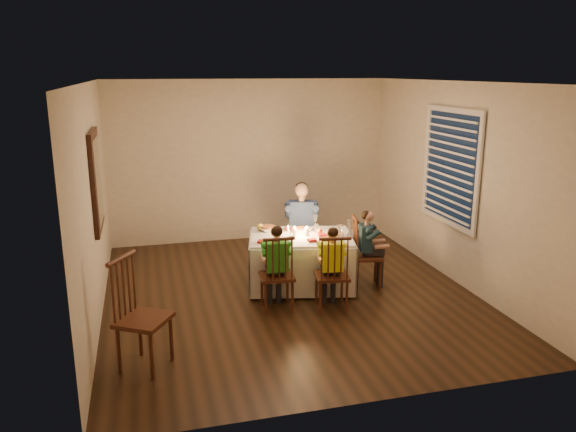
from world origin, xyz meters
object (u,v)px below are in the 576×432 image
object	(u,v)px
adult	(301,268)
chair_near_left	(277,309)
child_yellow	(331,309)
child_teal	(366,286)
serving_bowl	(268,229)
child_green	(277,309)
chair_adult	(301,268)
chair_extra	(147,366)
dining_table	(301,251)
chair_end	(366,286)
chair_near_right	(331,309)

from	to	relation	value
adult	chair_near_left	bearing A→B (deg)	-103.86
adult	child_yellow	distance (m)	1.44
child_teal	chair_near_left	bearing A→B (deg)	119.86
chair_near_left	serving_bowl	bearing A→B (deg)	-93.30
adult	child_green	distance (m)	1.45
chair_near_left	child_green	bearing A→B (deg)	-0.00
chair_adult	chair_extra	size ratio (longest dim) A/B	0.85
serving_bowl	child_teal	bearing A→B (deg)	-24.14
dining_table	chair_end	size ratio (longest dim) A/B	1.60
child_teal	serving_bowl	size ratio (longest dim) A/B	4.32
dining_table	adult	bearing A→B (deg)	85.98
dining_table	child_green	xyz separation A→B (m)	(-0.47, -0.63, -0.49)
chair_extra	child_teal	xyz separation A→B (m)	(2.80, 1.39, 0.00)
adult	dining_table	bearing A→B (deg)	-93.00
child_teal	serving_bowl	bearing A→B (deg)	77.96
child_teal	serving_bowl	world-z (taller)	serving_bowl
adult	serving_bowl	size ratio (longest dim) A/B	5.27
child_yellow	serving_bowl	bearing A→B (deg)	-56.40
chair_extra	child_teal	distance (m)	3.13
dining_table	chair_extra	xyz separation A→B (m)	(-1.98, -1.60, -0.49)
chair_extra	child_teal	bearing A→B (deg)	-31.79
dining_table	adult	world-z (taller)	dining_table
dining_table	chair_adult	size ratio (longest dim) A/B	1.60
dining_table	child_teal	xyz separation A→B (m)	(0.83, -0.21, -0.49)
chair_near_right	child_yellow	xyz separation A→B (m)	(0.00, 0.00, 0.00)
chair_near_right	adult	size ratio (longest dim) A/B	0.75
adult	serving_bowl	distance (m)	0.97
child_yellow	adult	bearing A→B (deg)	-83.07
chair_end	adult	bearing A→B (deg)	47.78
chair_adult	chair_extra	bearing A→B (deg)	-120.42
chair_near_left	chair_near_right	size ratio (longest dim) A/B	1.00
chair_near_right	chair_end	size ratio (longest dim) A/B	1.00
child_teal	chair_near_right	bearing A→B (deg)	142.02
chair_near_right	chair_extra	size ratio (longest dim) A/B	0.85
adult	serving_bowl	bearing A→B (deg)	-134.48
chair_adult	adult	distance (m)	0.00
chair_extra	chair_adult	bearing A→B (deg)	-11.94
chair_near_left	serving_bowl	size ratio (longest dim) A/B	3.97
dining_table	chair_end	bearing A→B (deg)	-2.16
chair_adult	child_teal	size ratio (longest dim) A/B	0.92
chair_end	child_teal	world-z (taller)	child_teal
chair_adult	child_teal	world-z (taller)	child_teal
chair_near_left	serving_bowl	distance (m)	1.19
chair_extra	child_green	world-z (taller)	chair_extra
chair_adult	chair_end	world-z (taller)	same
chair_end	chair_near_right	bearing A→B (deg)	142.02
child_yellow	serving_bowl	size ratio (longest dim) A/B	4.29
chair_adult	child_yellow	world-z (taller)	child_yellow
chair_adult	child_teal	distance (m)	1.08
chair_adult	chair_near_right	world-z (taller)	same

